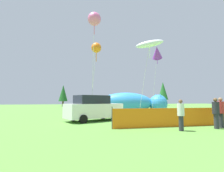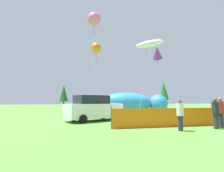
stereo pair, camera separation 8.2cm
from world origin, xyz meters
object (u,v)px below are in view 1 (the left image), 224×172
Objects in this scene: spectator_in_black_shirt at (221,111)px; kite_purple_delta at (157,52)px; parked_car at (94,108)px; kite_white_ghost at (149,44)px; inflatable_cat at (132,103)px; spectator_in_grey_shirt at (181,114)px; kite_orange_flower at (96,48)px; kite_pink_octopus at (94,19)px; spectator_in_yellow_shirt at (216,112)px; folding_chair at (190,112)px.

kite_purple_delta is at bearing 83.14° from spectator_in_black_shirt.
parked_car is 0.60× the size of kite_purple_delta.
parked_car is at bearing -172.19° from kite_white_ghost.
inflatable_cat is at bearing 29.10° from parked_car.
inflatable_cat is 13.04m from spectator_in_grey_shirt.
kite_orange_flower is 2.72m from kite_pink_octopus.
spectator_in_yellow_shirt is at bearing -100.11° from kite_purple_delta.
parked_car is 7.80m from kite_white_ghost.
spectator_in_black_shirt is 0.60m from spectator_in_yellow_shirt.
kite_orange_flower reaches higher than spectator_in_black_shirt.
folding_chair is 0.11× the size of inflatable_cat.
kite_pink_octopus reaches higher than kite_purple_delta.
spectator_in_yellow_shirt is at bearing -53.58° from kite_orange_flower.
kite_pink_octopus is at bearing -153.57° from kite_purple_delta.
kite_purple_delta is 8.71m from kite_pink_octopus.
spectator_in_grey_shirt is 11.90m from kite_purple_delta.
spectator_in_grey_shirt is 2.32m from spectator_in_yellow_shirt.
parked_car is 5.09× the size of folding_chair.
spectator_in_black_shirt is at bearing -50.10° from kite_orange_flower.
inflatable_cat is at bearing 83.17° from kite_white_ghost.
kite_pink_octopus is (-8.35, 0.51, 7.58)m from folding_chair.
kite_purple_delta is (1.66, 9.34, 6.03)m from spectator_in_yellow_shirt.
kite_purple_delta is 7.46m from kite_orange_flower.
spectator_in_yellow_shirt is at bearing -121.38° from folding_chair.
parked_car is 0.65× the size of kite_white_ghost.
inflatable_cat is 6.93m from kite_purple_delta.
folding_chair is 7.02m from kite_white_ghost.
kite_pink_octopus reaches higher than kite_white_ghost.
kite_orange_flower is (-5.49, -5.22, 5.21)m from inflatable_cat.
folding_chair is 0.53× the size of spectator_in_black_shirt.
kite_purple_delta reaches higher than spectator_in_grey_shirt.
spectator_in_grey_shirt is at bearing -112.92° from kite_purple_delta.
parked_car is 8.46m from spectator_in_black_shirt.
kite_white_ghost is 4.90m from kite_orange_flower.
kite_purple_delta is at bearing 51.41° from kite_white_ghost.
spectator_in_grey_shirt is 9.89m from kite_pink_octopus.
spectator_in_yellow_shirt is at bearing 2.10° from spectator_in_grey_shirt.
folding_chair is 11.29m from kite_pink_octopus.
kite_orange_flower reaches higher than folding_chair.
parked_car is at bearing -103.85° from kite_orange_flower.
folding_chair is at bearing 70.16° from spectator_in_black_shirt.
spectator_in_black_shirt reaches higher than spectator_in_yellow_shirt.
kite_purple_delta reaches higher than spectator_in_black_shirt.
inflatable_cat reaches higher than parked_car.
kite_pink_octopus is (-6.63, 5.29, 7.19)m from spectator_in_black_shirt.
kite_orange_flower is at bearing 113.02° from spectator_in_grey_shirt.
kite_pink_octopus is at bearing 123.84° from spectator_in_grey_shirt.
folding_chair is 5.50m from spectator_in_yellow_shirt.
kite_purple_delta is at bearing 67.08° from spectator_in_grey_shirt.
spectator_in_black_shirt is 8.43m from kite_white_ghost.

